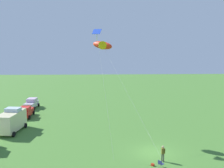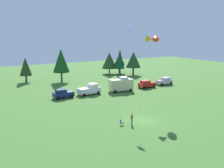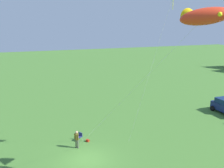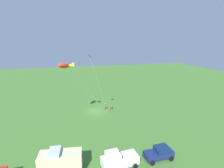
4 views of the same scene
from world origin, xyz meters
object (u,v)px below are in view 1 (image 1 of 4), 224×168
object	(u,v)px
person_kite_flyer	(163,152)
folding_chair	(161,163)
car_red_sedan	(25,112)
car_silver_compact	(31,103)
kite_large_fish	(102,45)
van_camper_beige	(12,120)
backpack_on_grass	(153,165)
kite_diamond_blue	(97,36)

from	to	relation	value
person_kite_flyer	folding_chair	size ratio (longest dim) A/B	2.12
car_red_sedan	car_silver_compact	bearing A→B (deg)	-174.58
car_red_sedan	kite_large_fish	distance (m)	19.58
person_kite_flyer	folding_chair	bearing A→B (deg)	-152.98
folding_chair	kite_large_fish	distance (m)	16.76
car_red_sedan	van_camper_beige	bearing A→B (deg)	1.04
kite_large_fish	car_red_sedan	bearing A→B (deg)	55.70
backpack_on_grass	car_silver_compact	xyz separation A→B (m)	(25.37, 18.97, 0.84)
car_red_sedan	kite_diamond_blue	size ratio (longest dim) A/B	0.30
backpack_on_grass	folding_chair	bearing A→B (deg)	-126.32
backpack_on_grass	kite_diamond_blue	bearing A→B (deg)	47.04
folding_chair	car_red_sedan	world-z (taller)	car_red_sedan
van_camper_beige	kite_large_fish	world-z (taller)	kite_large_fish
folding_chair	car_red_sedan	bearing A→B (deg)	93.26
folding_chair	van_camper_beige	distance (m)	22.26
backpack_on_grass	kite_diamond_blue	distance (m)	15.30
van_camper_beige	car_red_sedan	bearing A→B (deg)	8.99
person_kite_flyer	kite_large_fish	bearing A→B (deg)	82.95
folding_chair	backpack_on_grass	size ratio (longest dim) A/B	2.56
kite_diamond_blue	van_camper_beige	bearing A→B (deg)	63.63
kite_large_fish	kite_diamond_blue	distance (m)	4.83
car_red_sedan	kite_diamond_blue	distance (m)	22.35
folding_chair	kite_large_fish	bearing A→B (deg)	77.87
backpack_on_grass	person_kite_flyer	bearing A→B (deg)	-52.30
backpack_on_grass	car_silver_compact	bearing A→B (deg)	36.78
folding_chair	car_red_sedan	xyz separation A→B (m)	(19.47, 18.98, 0.46)
folding_chair	van_camper_beige	size ratio (longest dim) A/B	0.15
van_camper_beige	kite_large_fish	distance (m)	16.83
folding_chair	car_silver_compact	size ratio (longest dim) A/B	0.19
van_camper_beige	car_red_sedan	xyz separation A→B (m)	(7.54, 0.22, -0.69)
folding_chair	van_camper_beige	world-z (taller)	van_camper_beige
kite_large_fish	kite_diamond_blue	world-z (taller)	kite_diamond_blue
person_kite_flyer	van_camper_beige	xyz separation A→B (m)	(10.45, 19.32, 0.62)
person_kite_flyer	car_red_sedan	world-z (taller)	car_red_sedan
backpack_on_grass	car_red_sedan	world-z (taller)	car_red_sedan
car_silver_compact	kite_large_fish	world-z (taller)	kite_large_fish
folding_chair	kite_large_fish	xyz separation A→B (m)	(10.46, 5.77, 11.76)
person_kite_flyer	backpack_on_grass	size ratio (longest dim) A/B	5.44
person_kite_flyer	backpack_on_grass	distance (m)	1.83
person_kite_flyer	backpack_on_grass	xyz separation A→B (m)	(-0.97, 1.26, -0.91)
van_camper_beige	car_silver_compact	bearing A→B (deg)	11.01
car_silver_compact	kite_diamond_blue	distance (m)	27.10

